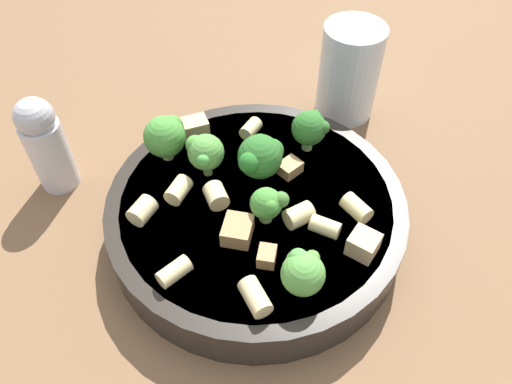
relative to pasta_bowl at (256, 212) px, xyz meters
The scene contains 24 objects.
ground_plane 0.02m from the pasta_bowl, ahead, with size 2.00×2.00×0.00m, color brown.
pasta_bowl is the anchor object (origin of this frame).
broccoli_floret_0 0.04m from the pasta_bowl, ahead, with size 0.03×0.03×0.03m.
broccoli_floret_1 0.10m from the pasta_bowl, ahead, with size 0.04×0.03×0.04m.
broccoli_floret_2 0.11m from the pasta_bowl, 145.00° to the right, with size 0.04×0.04×0.04m.
broccoli_floret_3 0.09m from the pasta_bowl, 121.51° to the left, with size 0.03×0.03×0.04m.
broccoli_floret_4 0.05m from the pasta_bowl, 150.32° to the left, with size 0.04×0.04×0.04m.
broccoli_floret_5 0.07m from the pasta_bowl, 146.53° to the right, with size 0.03×0.03×0.04m.
rigatoni_0 0.09m from the pasta_bowl, 162.12° to the left, with size 0.01×0.01×0.02m, color beige.
rigatoni_1 0.07m from the pasta_bowl, 114.62° to the right, with size 0.02×0.02×0.02m, color beige.
rigatoni_2 0.10m from the pasta_bowl, 59.87° to the right, with size 0.01×0.01×0.03m, color beige.
rigatoni_3 0.07m from the pasta_bowl, 36.81° to the left, with size 0.01×0.01×0.02m, color beige.
rigatoni_4 0.09m from the pasta_bowl, 57.98° to the left, with size 0.02×0.02×0.03m, color beige.
rigatoni_5 0.10m from the pasta_bowl, 99.56° to the right, with size 0.02×0.02×0.02m, color beige.
rigatoni_6 0.05m from the pasta_bowl, 34.09° to the left, with size 0.02×0.02×0.02m, color beige.
rigatoni_7 0.04m from the pasta_bowl, 105.66° to the right, with size 0.02×0.02×0.02m, color beige.
rigatoni_8 0.10m from the pasta_bowl, 21.58° to the right, with size 0.02×0.02×0.03m, color beige.
chicken_chunk_0 0.10m from the pasta_bowl, 36.23° to the left, with size 0.02×0.02×0.02m, color tan.
chicken_chunk_1 0.10m from the pasta_bowl, 165.73° to the right, with size 0.02×0.02×0.02m, color tan.
chicken_chunk_2 0.05m from the pasta_bowl, 116.12° to the left, with size 0.02×0.02×0.01m, color tan.
chicken_chunk_3 0.07m from the pasta_bowl, 13.67° to the right, with size 0.02×0.01×0.01m, color #A87A4C.
chicken_chunk_4 0.05m from the pasta_bowl, 42.18° to the right, with size 0.03×0.02×0.02m, color #A87A4C.
drinking_glass 0.20m from the pasta_bowl, 128.32° to the left, with size 0.06×0.06×0.10m.
pepper_shaker 0.21m from the pasta_bowl, 127.99° to the right, with size 0.04×0.04×0.10m.
Camera 1 is at (0.26, -0.10, 0.37)m, focal length 35.00 mm.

